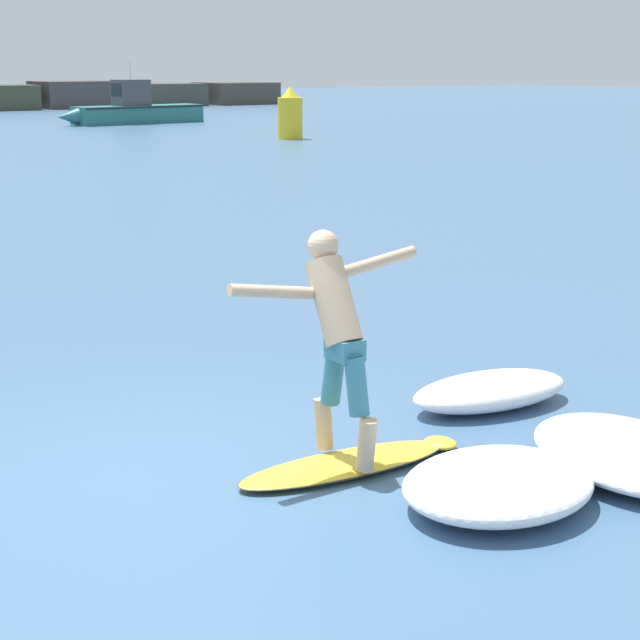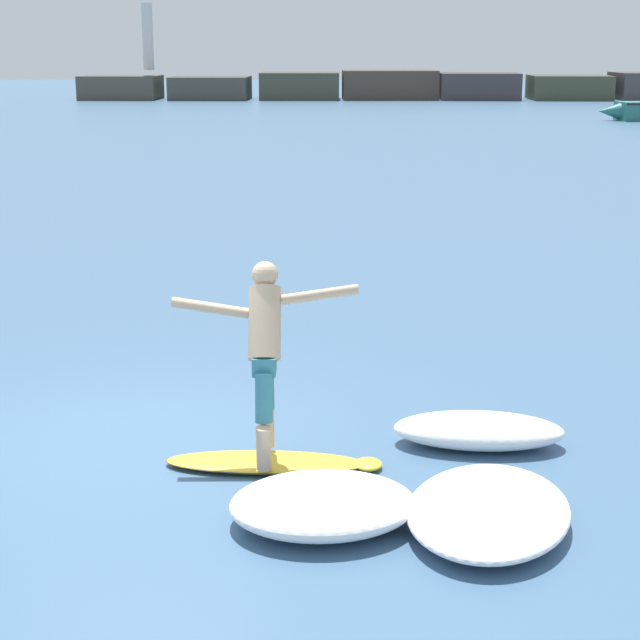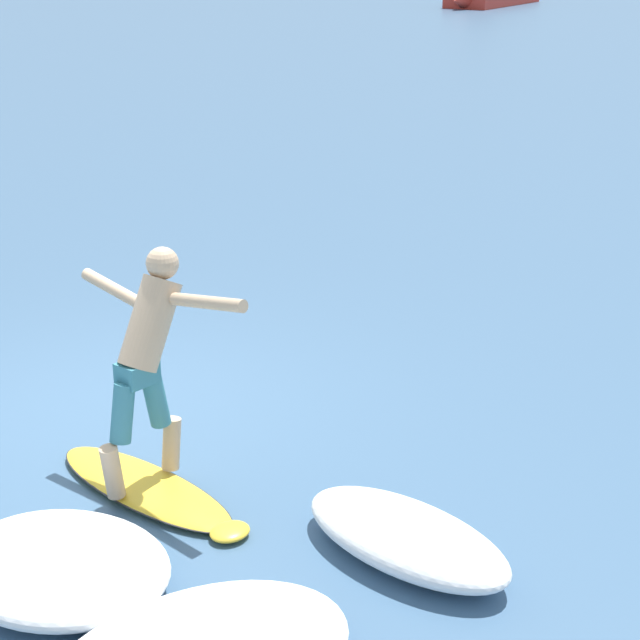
# 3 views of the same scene
# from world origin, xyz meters

# --- Properties ---
(ground_plane) EXTENTS (200.00, 200.00, 0.00)m
(ground_plane) POSITION_xyz_m (0.00, 0.00, 0.00)
(ground_plane) COLOR #406182
(rock_jetty_breakwater) EXTENTS (51.93, 4.64, 6.08)m
(rock_jetty_breakwater) POSITION_xyz_m (12.34, 62.00, 0.83)
(rock_jetty_breakwater) COLOR #48433A
(rock_jetty_breakwater) RESTS_ON ground
(surfboard) EXTENTS (1.92, 0.62, 0.22)m
(surfboard) POSITION_xyz_m (1.31, -0.74, 0.04)
(surfboard) COLOR yellow
(surfboard) RESTS_ON ground
(surfer) EXTENTS (1.63, 0.78, 1.70)m
(surfer) POSITION_xyz_m (1.28, -0.63, 1.09)
(surfer) COLOR tan
(surfer) RESTS_ON surfboard
(wave_foam_at_tail) EXTENTS (1.66, 2.05, 0.26)m
(wave_foam_at_tail) POSITION_xyz_m (3.06, -1.91, 0.13)
(wave_foam_at_tail) COLOR white
(wave_foam_at_tail) RESTS_ON ground
(wave_foam_at_nose) EXTENTS (1.62, 1.41, 0.31)m
(wave_foam_at_nose) POSITION_xyz_m (1.79, -1.87, 0.16)
(wave_foam_at_nose) COLOR white
(wave_foam_at_nose) RESTS_ON ground
(wave_foam_beside) EXTENTS (1.62, 0.87, 0.30)m
(wave_foam_beside) POSITION_xyz_m (3.22, -0.22, 0.15)
(wave_foam_beside) COLOR white
(wave_foam_beside) RESTS_ON ground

